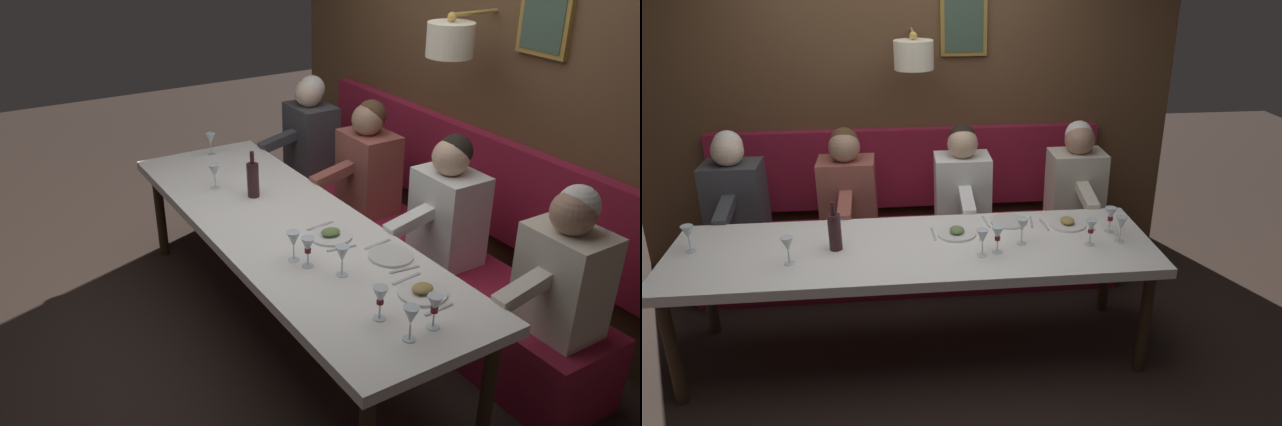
{
  "view_description": "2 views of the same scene",
  "coord_description": "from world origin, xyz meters",
  "views": [
    {
      "loc": [
        -1.56,
        -2.97,
        2.42
      ],
      "look_at": [
        0.05,
        -0.3,
        0.92
      ],
      "focal_mm": 36.24,
      "sensor_mm": 36.0,
      "label": 1
    },
    {
      "loc": [
        -3.23,
        0.06,
        2.32
      ],
      "look_at": [
        0.05,
        -0.3,
        0.92
      ],
      "focal_mm": 33.75,
      "sensor_mm": 36.0,
      "label": 2
    }
  ],
  "objects": [
    {
      "name": "diner_far",
      "position": [
        0.88,
        1.23,
        0.82
      ],
      "size": [
        0.6,
        0.4,
        0.79
      ],
      "color": "#3D3D42",
      "rests_on": "banquette_bench"
    },
    {
      "name": "wine_glass_0",
      "position": [
        -0.03,
        -0.65,
        0.86
      ],
      "size": [
        0.07,
        0.07,
        0.16
      ],
      "color": "silver",
      "rests_on": "dining_table"
    },
    {
      "name": "wine_bottle",
      "position": [
        0.01,
        0.45,
        0.86
      ],
      "size": [
        0.08,
        0.08,
        0.3
      ],
      "color": "#33191E",
      "rests_on": "dining_table"
    },
    {
      "name": "diner_nearest",
      "position": [
        0.88,
        -1.25,
        0.82
      ],
      "size": [
        0.6,
        0.4,
        0.79
      ],
      "color": "beige",
      "rests_on": "banquette_bench"
    },
    {
      "name": "diner_middle",
      "position": [
        0.88,
        0.44,
        0.82
      ],
      "size": [
        0.6,
        0.4,
        0.79
      ],
      "color": "#934C42",
      "rests_on": "banquette_bench"
    },
    {
      "name": "wine_glass_4",
      "position": [
        -0.07,
        -1.24,
        0.86
      ],
      "size": [
        0.07,
        0.07,
        0.16
      ],
      "color": "silver",
      "rests_on": "dining_table"
    },
    {
      "name": "diner_near",
      "position": [
        0.88,
        -0.39,
        0.82
      ],
      "size": [
        0.6,
        0.4,
        0.79
      ],
      "color": "white",
      "rests_on": "banquette_bench"
    },
    {
      "name": "place_setting_1",
      "position": [
        0.2,
        -0.99,
        0.75
      ],
      "size": [
        0.24,
        0.32,
        0.05
      ],
      "color": "white",
      "rests_on": "dining_table"
    },
    {
      "name": "wine_glass_6",
      "position": [
        -0.09,
        -1.05,
        0.86
      ],
      "size": [
        0.07,
        0.07,
        0.16
      ],
      "color": "silver",
      "rests_on": "dining_table"
    },
    {
      "name": "place_setting_0",
      "position": [
        0.29,
        -0.63,
        0.75
      ],
      "size": [
        0.24,
        0.33,
        0.01
      ],
      "color": "silver",
      "rests_on": "dining_table"
    },
    {
      "name": "wine_glass_5",
      "position": [
        -0.13,
        -0.48,
        0.86
      ],
      "size": [
        0.07,
        0.07,
        0.16
      ],
      "color": "silver",
      "rests_on": "dining_table"
    },
    {
      "name": "back_wall_panel",
      "position": [
        1.46,
        -0.0,
        1.36
      ],
      "size": [
        0.59,
        4.28,
        2.9
      ],
      "color": "brown",
      "rests_on": "ground_plane"
    },
    {
      "name": "wine_glass_2",
      "position": [
        0.07,
        1.3,
        0.86
      ],
      "size": [
        0.07,
        0.07,
        0.16
      ],
      "color": "silver",
      "rests_on": "dining_table"
    },
    {
      "name": "wine_glass_3",
      "position": [
        -0.15,
        0.7,
        0.86
      ],
      "size": [
        0.07,
        0.07,
        0.16
      ],
      "color": "silver",
      "rests_on": "dining_table"
    },
    {
      "name": "dining_table",
      "position": [
        0.0,
        0.0,
        0.68
      ],
      "size": [
        0.9,
        2.88,
        0.74
      ],
      "color": "white",
      "rests_on": "ground_plane"
    },
    {
      "name": "wine_glass_1",
      "position": [
        -0.17,
        -0.39,
        0.86
      ],
      "size": [
        0.07,
        0.07,
        0.16
      ],
      "color": "silver",
      "rests_on": "dining_table"
    },
    {
      "name": "place_setting_2",
      "position": [
        0.13,
        -0.27,
        0.75
      ],
      "size": [
        0.24,
        0.32,
        0.05
      ],
      "color": "white",
      "rests_on": "dining_table"
    },
    {
      "name": "ground_plane",
      "position": [
        0.0,
        0.0,
        0.0
      ],
      "size": [
        12.0,
        12.0,
        0.0
      ],
      "primitive_type": "plane",
      "color": "black"
    },
    {
      "name": "wine_glass_7",
      "position": [
        0.07,
        -1.23,
        0.86
      ],
      "size": [
        0.07,
        0.07,
        0.16
      ],
      "color": "silver",
      "rests_on": "dining_table"
    },
    {
      "name": "banquette_bench",
      "position": [
        0.89,
        0.0,
        0.23
      ],
      "size": [
        0.52,
        3.08,
        0.45
      ],
      "primitive_type": "cube",
      "color": "maroon",
      "rests_on": "ground_plane"
    }
  ]
}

